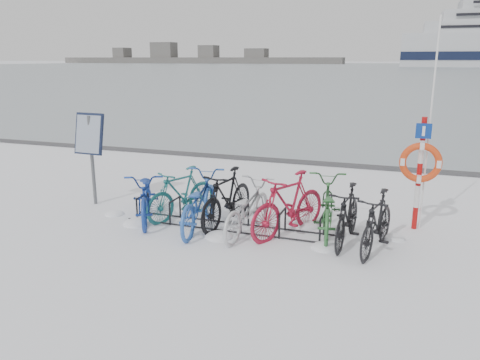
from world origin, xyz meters
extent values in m
plane|color=white|center=(0.00, 0.00, 0.00)|extent=(900.00, 900.00, 0.00)
cube|color=#9CA8B0|center=(0.00, 155.00, 0.01)|extent=(400.00, 298.00, 0.02)
cube|color=#3F3F42|center=(0.00, 5.90, 0.05)|extent=(400.00, 0.25, 0.10)
cylinder|color=black|center=(-1.80, -0.22, 0.22)|extent=(0.04, 0.04, 0.44)
cylinder|color=black|center=(-1.80, 0.22, 0.22)|extent=(0.04, 0.04, 0.44)
cylinder|color=black|center=(-1.80, 0.00, 0.44)|extent=(0.04, 0.44, 0.04)
cylinder|color=black|center=(-1.08, -0.22, 0.22)|extent=(0.04, 0.04, 0.44)
cylinder|color=black|center=(-1.08, 0.22, 0.22)|extent=(0.04, 0.04, 0.44)
cylinder|color=black|center=(-1.08, 0.00, 0.44)|extent=(0.04, 0.44, 0.04)
cylinder|color=black|center=(-0.36, -0.22, 0.22)|extent=(0.04, 0.04, 0.44)
cylinder|color=black|center=(-0.36, 0.22, 0.22)|extent=(0.04, 0.04, 0.44)
cylinder|color=black|center=(-0.36, 0.00, 0.44)|extent=(0.04, 0.44, 0.04)
cylinder|color=black|center=(0.36, -0.22, 0.22)|extent=(0.04, 0.04, 0.44)
cylinder|color=black|center=(0.36, 0.22, 0.22)|extent=(0.04, 0.04, 0.44)
cylinder|color=black|center=(0.36, 0.00, 0.44)|extent=(0.04, 0.44, 0.04)
cylinder|color=black|center=(1.08, -0.22, 0.22)|extent=(0.04, 0.04, 0.44)
cylinder|color=black|center=(1.08, 0.22, 0.22)|extent=(0.04, 0.04, 0.44)
cylinder|color=black|center=(1.08, 0.00, 0.44)|extent=(0.04, 0.44, 0.04)
cylinder|color=black|center=(1.80, -0.22, 0.22)|extent=(0.04, 0.04, 0.44)
cylinder|color=black|center=(1.80, 0.22, 0.22)|extent=(0.04, 0.04, 0.44)
cylinder|color=black|center=(1.80, 0.00, 0.44)|extent=(0.04, 0.44, 0.04)
cylinder|color=black|center=(0.00, -0.22, 0.02)|extent=(4.00, 0.03, 0.03)
cylinder|color=black|center=(0.00, 0.22, 0.02)|extent=(4.00, 0.03, 0.03)
cylinder|color=#595B5E|center=(-3.26, 0.45, 0.97)|extent=(0.08, 0.08, 1.93)
cube|color=black|center=(-3.26, 0.42, 1.56)|extent=(0.67, 0.27, 0.87)
cube|color=#8C99AD|center=(-3.26, 0.38, 1.56)|extent=(0.61, 0.20, 0.78)
cylinder|color=#AA0D0D|center=(3.35, 1.11, 0.21)|extent=(0.10, 0.10, 0.42)
cylinder|color=silver|center=(3.35, 1.11, 0.63)|extent=(0.10, 0.10, 0.42)
cylinder|color=#AA0D0D|center=(3.35, 1.11, 1.05)|extent=(0.10, 0.10, 0.42)
cylinder|color=silver|center=(3.35, 1.11, 1.47)|extent=(0.10, 0.10, 0.42)
cylinder|color=#AA0D0D|center=(3.35, 1.11, 1.89)|extent=(0.10, 0.10, 0.42)
torus|color=red|center=(3.35, 1.02, 1.29)|extent=(0.73, 0.12, 0.73)
cube|color=navy|center=(3.35, 1.03, 1.86)|extent=(0.27, 0.03, 0.27)
cylinder|color=silver|center=(3.45, 1.16, 1.91)|extent=(0.03, 0.03, 3.82)
cube|color=#4D4D4D|center=(-120.00, 260.00, 1.75)|extent=(180.00, 12.00, 3.50)
cube|color=#4D4D4D|center=(-150.00, 260.00, 5.50)|extent=(24.00, 10.00, 8.00)
cube|color=#4D4D4D|center=(-90.00, 260.00, 5.00)|extent=(20.00, 10.00, 6.00)
imported|color=navy|center=(-1.68, -0.04, 0.53)|extent=(1.55, 2.11, 1.06)
imported|color=#1E6769|center=(-1.07, 0.28, 0.52)|extent=(1.15, 1.79, 1.05)
imported|color=#2B5BB4|center=(-0.50, -0.15, 0.54)|extent=(0.95, 2.12, 1.07)
imported|color=black|center=(-0.07, 0.21, 0.55)|extent=(0.82, 1.90, 1.11)
imported|color=silver|center=(0.44, -0.13, 0.50)|extent=(0.85, 1.95, 0.99)
imported|color=#A71732|center=(1.17, 0.07, 0.59)|extent=(1.38, 1.99, 1.17)
imported|color=#2F6C35|center=(1.80, 0.40, 0.52)|extent=(0.99, 2.07, 1.04)
imported|color=black|center=(2.22, 0.02, 0.52)|extent=(0.64, 1.76, 1.03)
imported|color=black|center=(2.73, -0.18, 0.51)|extent=(0.84, 1.77, 1.03)
ellipsoid|color=white|center=(3.01, 0.47, 0.00)|extent=(0.39, 0.39, 0.14)
ellipsoid|color=white|center=(-2.44, -0.04, 0.00)|extent=(0.39, 0.39, 0.14)
ellipsoid|color=white|center=(0.04, -0.51, 0.00)|extent=(0.51, 0.51, 0.18)
ellipsoid|color=white|center=(1.92, -0.38, 0.00)|extent=(0.47, 0.47, 0.17)
ellipsoid|color=white|center=(1.37, 0.56, 0.00)|extent=(0.55, 0.55, 0.19)
ellipsoid|color=white|center=(-1.71, -0.37, 0.00)|extent=(0.54, 0.54, 0.19)
ellipsoid|color=white|center=(0.87, 0.64, 0.00)|extent=(0.40, 0.40, 0.14)
ellipsoid|color=white|center=(-1.07, 0.58, 0.00)|extent=(0.37, 0.37, 0.13)
camera|label=1|loc=(2.98, -7.80, 3.11)|focal=35.00mm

